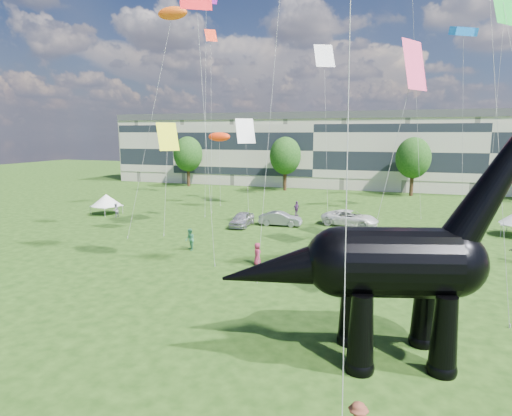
% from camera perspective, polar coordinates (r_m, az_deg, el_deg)
% --- Properties ---
extents(ground, '(220.00, 220.00, 0.00)m').
position_cam_1_polar(ground, '(19.71, -1.87, -18.78)').
color(ground, '#16330C').
rests_on(ground, ground).
extents(terrace_row, '(78.00, 11.00, 12.00)m').
position_cam_1_polar(terrace_row, '(79.51, 8.39, 7.33)').
color(terrace_row, beige).
rests_on(terrace_row, ground).
extents(tree_far_left, '(5.20, 5.20, 9.44)m').
position_cam_1_polar(tree_far_left, '(78.08, -9.07, 7.48)').
color(tree_far_left, '#382314').
rests_on(tree_far_left, ground).
extents(tree_mid_left, '(5.20, 5.20, 9.44)m').
position_cam_1_polar(tree_mid_left, '(71.57, 3.92, 7.37)').
color(tree_mid_left, '#382314').
rests_on(tree_mid_left, ground).
extents(tree_mid_right, '(5.20, 5.20, 9.44)m').
position_cam_1_polar(tree_mid_right, '(69.28, 20.25, 6.70)').
color(tree_mid_right, '#382314').
rests_on(tree_mid_right, ground).
extents(dinosaur_sculpture, '(13.05, 5.39, 10.70)m').
position_cam_1_polar(dinosaur_sculpture, '(18.60, 16.63, -7.46)').
color(dinosaur_sculpture, black).
rests_on(dinosaur_sculpture, ground).
extents(car_silver, '(1.90, 4.38, 1.47)m').
position_cam_1_polar(car_silver, '(44.03, -1.89, -1.51)').
color(car_silver, silver).
rests_on(car_silver, ground).
extents(car_grey, '(4.45, 1.76, 1.44)m').
position_cam_1_polar(car_grey, '(44.40, 3.28, -1.44)').
color(car_grey, slate).
rests_on(car_grey, ground).
extents(car_white, '(6.10, 3.55, 1.60)m').
position_cam_1_polar(car_white, '(45.35, 12.45, -1.32)').
color(car_white, silver).
rests_on(car_white, ground).
extents(car_dark, '(3.39, 5.05, 1.36)m').
position_cam_1_polar(car_dark, '(37.04, 23.62, -4.64)').
color(car_dark, '#595960').
rests_on(car_dark, ground).
extents(gazebo_left, '(4.21, 4.21, 2.40)m').
position_cam_1_polar(gazebo_left, '(53.42, -19.34, 0.99)').
color(gazebo_left, white).
rests_on(gazebo_left, ground).
extents(visitors, '(46.02, 37.07, 1.81)m').
position_cam_1_polar(visitors, '(33.45, 9.35, -5.13)').
color(visitors, gray).
rests_on(visitors, ground).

